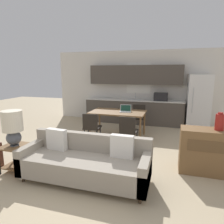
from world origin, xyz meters
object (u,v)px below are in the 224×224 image
Objects in this scene: refrigerator at (198,102)px; table_lamp at (13,126)px; side_table at (16,154)px; dining_chair_far_right at (139,116)px; vase at (220,122)px; dining_chair_near_right at (128,130)px; credenza at (212,152)px; laptop at (126,110)px; dining_table at (118,114)px; dining_chair_near_left at (92,127)px; couch at (86,162)px.

table_lamp is (-3.71, -4.32, -0.00)m from refrigerator.
side_table is 0.61× the size of dining_chair_far_right.
refrigerator is at bearing 17.37° from dining_chair_far_right.
vase is 2.05m from dining_chair_near_right.
dining_chair_near_right is at bearing 157.11° from credenza.
dining_chair_near_right is 1.00m from laptop.
credenza is at bearing 15.40° from table_lamp.
refrigerator reaches higher than credenza.
laptop is at bearing -70.93° from dining_chair_near_right.
dining_table is 0.98m from dining_chair_near_left.
credenza is 1.92m from dining_chair_near_right.
vase reaches higher than couch.
dining_chair_far_right reaches higher than dining_table.
refrigerator is 5.56× the size of vase.
credenza reaches higher than dining_chair_far_right.
vase is 0.39× the size of dining_chair_far_right.
dining_table is at bearing -178.53° from laptop.
side_table is (-3.70, -4.31, -0.56)m from refrigerator.
vase is 0.39× the size of dining_chair_near_left.
dining_chair_near_right is (0.42, 1.63, 0.16)m from couch.
side_table is 3.10m from laptop.
vase is (0.07, 0.01, 0.58)m from credenza.
dining_chair_near_left is at bearing 163.90° from credenza.
refrigerator is 5.71m from side_table.
refrigerator is at bearing 49.38° from side_table.
credenza is (3.61, 0.99, 0.08)m from side_table.
laptop reaches higher than dining_chair_near_left.
couch is 3.33m from dining_chair_far_right.
table_lamp reaches higher than dining_chair_near_right.
dining_table is 2.80m from credenza.
couch is 2.67× the size of dining_chair_far_right.
table_lamp is at bearing 59.18° from dining_chair_near_left.
dining_table is 2.53m from couch.
couch is 4.36× the size of side_table.
laptop reaches higher than dining_chair_near_right.
credenza is 3.00m from dining_chair_far_right.
couch is at bearing -118.48° from refrigerator.
refrigerator reaches higher than dining_chair_near_right.
dining_chair_far_right is at bearing 58.43° from dining_table.
dining_chair_near_left is 2.41× the size of laptop.
refrigerator is at bearing 89.65° from vase.
laptop reaches higher than couch.
vase is (3.69, 1.00, 0.10)m from table_lamp.
refrigerator is at bearing 29.61° from laptop.
dining_chair_near_left is 1.00× the size of dining_chair_near_right.
dining_chair_near_left is at bearing -138.36° from laptop.
side_table is at bearing -130.62° from refrigerator.
refrigerator is 3.36m from credenza.
laptop is at bearing 59.48° from table_lamp.
vase is at bearing -90.35° from refrigerator.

